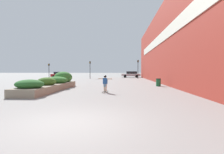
% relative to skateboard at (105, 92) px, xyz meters
% --- Properties ---
extents(ground_plane, '(300.00, 300.00, 0.00)m').
position_rel_skateboard_xyz_m(ground_plane, '(-0.32, -7.57, -0.07)').
color(ground_plane, gray).
extents(building_wall_right, '(0.67, 46.52, 9.75)m').
position_rel_skateboard_xyz_m(building_wall_right, '(6.31, 9.06, 4.81)').
color(building_wall_right, maroon).
rests_on(building_wall_right, ground_plane).
extents(planter_box, '(1.97, 8.65, 1.53)m').
position_rel_skateboard_xyz_m(planter_box, '(-4.65, 1.80, 0.49)').
color(planter_box, gray).
rests_on(planter_box, ground_plane).
extents(skateboard, '(0.41, 0.81, 0.10)m').
position_rel_skateboard_xyz_m(skateboard, '(0.00, 0.00, 0.00)').
color(skateboard, black).
rests_on(skateboard, ground_plane).
extents(skateboarder, '(1.07, 0.43, 1.19)m').
position_rel_skateboard_xyz_m(skateboarder, '(0.00, 0.00, 0.75)').
color(skateboarder, tan).
rests_on(skateboarder, skateboard).
extents(trash_bin, '(0.50, 0.50, 0.81)m').
position_rel_skateboard_xyz_m(trash_bin, '(5.01, 5.74, 0.33)').
color(trash_bin, '#1E5B33').
rests_on(trash_bin, ground_plane).
extents(car_leftmost, '(4.59, 1.97, 1.51)m').
position_rel_skateboard_xyz_m(car_leftmost, '(3.36, 30.33, 0.73)').
color(car_leftmost, '#BCBCC1').
rests_on(car_leftmost, ground_plane).
extents(car_center_left, '(3.82, 1.88, 1.41)m').
position_rel_skateboard_xyz_m(car_center_left, '(-12.95, 26.16, 0.68)').
color(car_center_left, maroon).
rests_on(car_center_left, ground_plane).
extents(traffic_light_left, '(0.28, 0.30, 3.60)m').
position_rel_skateboard_xyz_m(traffic_light_left, '(-5.45, 23.04, 2.37)').
color(traffic_light_left, black).
rests_on(traffic_light_left, ground_plane).
extents(traffic_light_right, '(0.28, 0.30, 3.80)m').
position_rel_skateboard_xyz_m(traffic_light_right, '(4.36, 22.55, 2.49)').
color(traffic_light_right, black).
rests_on(traffic_light_right, ground_plane).
extents(traffic_light_far_left, '(0.28, 0.30, 3.15)m').
position_rel_skateboard_xyz_m(traffic_light_far_left, '(-14.00, 22.66, 2.09)').
color(traffic_light_far_left, black).
rests_on(traffic_light_far_left, ground_plane).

